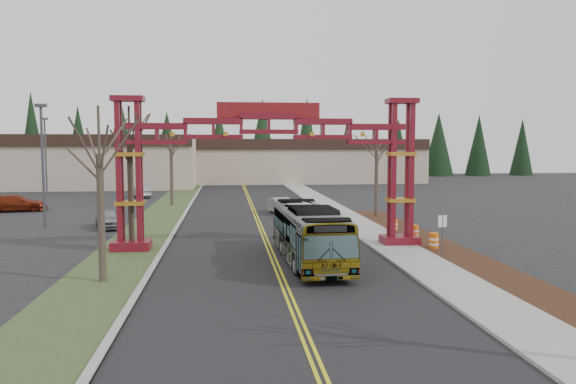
{
  "coord_description": "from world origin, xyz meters",
  "views": [
    {
      "loc": [
        -2.44,
        -14.9,
        6.16
      ],
      "look_at": [
        0.83,
        15.1,
        3.6
      ],
      "focal_mm": 35.0,
      "sensor_mm": 36.0,
      "label": 1
    }
  ],
  "objects": [
    {
      "name": "road",
      "position": [
        0.0,
        25.0,
        0.01
      ],
      "size": [
        12.0,
        110.0,
        0.02
      ],
      "primitive_type": "cube",
      "color": "black",
      "rests_on": "ground"
    },
    {
      "name": "barrel_mid",
      "position": [
        9.48,
        19.62,
        0.5
      ],
      "size": [
        0.54,
        0.54,
        1.0
      ],
      "color": "orange",
      "rests_on": "ground"
    },
    {
      "name": "transit_bus",
      "position": [
        1.8,
        13.81,
        1.5
      ],
      "size": [
        2.88,
        10.87,
        3.0
      ],
      "primitive_type": "imported",
      "rotation": [
        0.0,
        0.0,
        0.03
      ],
      "color": "#96989D",
      "rests_on": "ground"
    },
    {
      "name": "lane_line_left",
      "position": [
        -0.12,
        25.0,
        0.03
      ],
      "size": [
        0.12,
        100.0,
        0.01
      ],
      "primitive_type": "cube",
      "color": "gold",
      "rests_on": "road"
    },
    {
      "name": "barrel_south",
      "position": [
        9.55,
        16.37,
        0.51
      ],
      "size": [
        0.55,
        0.55,
        1.01
      ],
      "color": "orange",
      "rests_on": "ground"
    },
    {
      "name": "bare_tree_median_far",
      "position": [
        -8.0,
        42.47,
        5.66
      ],
      "size": [
        3.23,
        3.23,
        7.83
      ],
      "color": "#382D26",
      "rests_on": "ground"
    },
    {
      "name": "barrel_north",
      "position": [
        9.18,
        23.0,
        0.46
      ],
      "size": [
        0.5,
        0.5,
        0.92
      ],
      "color": "orange",
      "rests_on": "ground"
    },
    {
      "name": "parked_car_mid_a",
      "position": [
        -21.77,
        38.86,
        0.76
      ],
      "size": [
        5.57,
        3.11,
        1.52
      ],
      "primitive_type": "imported",
      "rotation": [
        0.0,
        0.0,
        1.77
      ],
      "color": "maroon",
      "rests_on": "ground"
    },
    {
      "name": "parked_car_far_a",
      "position": [
        -12.39,
        51.57,
        0.67
      ],
      "size": [
        2.8,
        4.32,
        1.35
      ],
      "primitive_type": "imported",
      "rotation": [
        0.0,
        0.0,
        3.51
      ],
      "color": "#A6A6AD",
      "rests_on": "ground"
    },
    {
      "name": "retail_building_west",
      "position": [
        -30.0,
        71.96,
        3.76
      ],
      "size": [
        46.0,
        22.3,
        7.5
      ],
      "color": "tan",
      "rests_on": "ground"
    },
    {
      "name": "light_pole_far",
      "position": [
        -24.19,
        55.62,
        5.41
      ],
      "size": [
        0.81,
        0.41,
        9.36
      ],
      "color": "#3F3F44",
      "rests_on": "ground"
    },
    {
      "name": "ground",
      "position": [
        0.0,
        0.0,
        0.0
      ],
      "size": [
        200.0,
        200.0,
        0.0
      ],
      "primitive_type": "plane",
      "color": "black",
      "rests_on": "ground"
    },
    {
      "name": "bare_tree_right_far",
      "position": [
        10.0,
        30.9,
        5.36
      ],
      "size": [
        3.04,
        3.04,
        7.4
      ],
      "color": "#382D26",
      "rests_on": "ground"
    },
    {
      "name": "grass_median",
      "position": [
        -8.0,
        25.0,
        0.04
      ],
      "size": [
        4.0,
        110.0,
        0.08
      ],
      "primitive_type": "cube",
      "color": "#2F4321",
      "rests_on": "ground"
    },
    {
      "name": "curb_right",
      "position": [
        6.15,
        25.0,
        0.07
      ],
      "size": [
        0.3,
        110.0,
        0.15
      ],
      "primitive_type": "cube",
      "color": "#999A95",
      "rests_on": "ground"
    },
    {
      "name": "lane_line_right",
      "position": [
        0.12,
        25.0,
        0.03
      ],
      "size": [
        0.12,
        100.0,
        0.01
      ],
      "primitive_type": "cube",
      "color": "gold",
      "rests_on": "road"
    },
    {
      "name": "retail_building_east",
      "position": [
        10.0,
        79.95,
        3.51
      ],
      "size": [
        38.0,
        20.3,
        7.0
      ],
      "color": "tan",
      "rests_on": "ground"
    },
    {
      "name": "conifer_treeline",
      "position": [
        0.25,
        92.0,
        6.49
      ],
      "size": [
        116.1,
        5.6,
        13.0
      ],
      "color": "black",
      "rests_on": "ground"
    },
    {
      "name": "curb_left",
      "position": [
        -6.15,
        25.0,
        0.07
      ],
      "size": [
        0.3,
        110.0,
        0.15
      ],
      "primitive_type": "cube",
      "color": "#999A95",
      "rests_on": "ground"
    },
    {
      "name": "silver_sedan",
      "position": [
        2.36,
        34.23,
        0.72
      ],
      "size": [
        2.54,
        4.61,
        1.44
      ],
      "primitive_type": "imported",
      "rotation": [
        0.0,
        0.0,
        0.24
      ],
      "color": "#A5A8AD",
      "rests_on": "ground"
    },
    {
      "name": "gateway_arch",
      "position": [
        0.0,
        18.0,
        5.98
      ],
      "size": [
        18.2,
        1.6,
        8.9
      ],
      "color": "#570B15",
      "rests_on": "ground"
    },
    {
      "name": "bare_tree_median_near",
      "position": [
        -8.0,
        10.47,
        5.71
      ],
      "size": [
        3.2,
        3.2,
        7.86
      ],
      "color": "#382D26",
      "rests_on": "ground"
    },
    {
      "name": "parked_car_near_a",
      "position": [
        -11.21,
        27.26,
        0.69
      ],
      "size": [
        2.67,
        4.35,
        1.38
      ],
      "primitive_type": "imported",
      "rotation": [
        0.0,
        0.0,
        0.27
      ],
      "color": "gray",
      "rests_on": "ground"
    },
    {
      "name": "light_pole_near",
      "position": [
        -15.91,
        28.04,
        5.28
      ],
      "size": [
        0.79,
        0.4,
        9.12
      ],
      "color": "#3F3F44",
      "rests_on": "ground"
    },
    {
      "name": "street_sign",
      "position": [
        9.1,
        14.01,
        1.69
      ],
      "size": [
        0.53,
        0.16,
        2.35
      ],
      "color": "#3F3F44",
      "rests_on": "ground"
    },
    {
      "name": "sidewalk_right",
      "position": [
        7.6,
        25.0,
        0.08
      ],
      "size": [
        2.6,
        110.0,
        0.14
      ],
      "primitive_type": "cube",
      "color": "gray",
      "rests_on": "ground"
    },
    {
      "name": "landscape_strip",
      "position": [
        10.2,
        10.0,
        0.06
      ],
      "size": [
        2.6,
        50.0,
        0.12
      ],
      "primitive_type": "cube",
      "color": "black",
      "rests_on": "ground"
    },
    {
      "name": "bare_tree_median_mid",
      "position": [
        -8.0,
        18.24,
        6.14
      ],
      "size": [
        3.3,
        3.3,
        8.36
      ],
      "color": "#382D26",
      "rests_on": "ground"
    }
  ]
}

